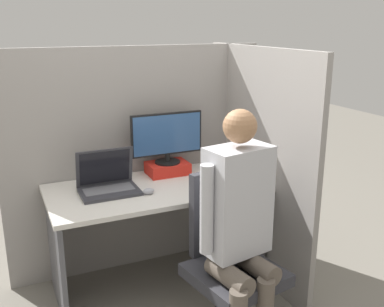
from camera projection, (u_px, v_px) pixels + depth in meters
name	position (u px, v px, depth m)	size (l,w,h in m)	color
cubicle_panel_back	(139.00, 160.00, 3.25)	(1.90, 0.05, 1.62)	gray
cubicle_panel_right	(257.00, 164.00, 3.15)	(0.04, 1.33, 1.62)	gray
desk	(157.00, 212.00, 3.00)	(1.40, 0.69, 0.73)	beige
paper_box	(168.00, 168.00, 3.18)	(0.29, 0.20, 0.08)	red
monitor	(167.00, 137.00, 3.12)	(0.52, 0.18, 0.36)	black
laptop	(108.00, 184.00, 2.84)	(0.37, 0.26, 0.27)	#2D2D33
mouse	(148.00, 191.00, 2.81)	(0.08, 0.05, 0.04)	gray
stapler	(239.00, 169.00, 3.22)	(0.04, 0.12, 0.04)	#A31919
carrot_toy	(201.00, 187.00, 2.88)	(0.05, 0.14, 0.05)	orange
office_chair	(230.00, 255.00, 2.55)	(0.55, 0.59, 0.96)	#2D2D33
person	(240.00, 220.00, 2.34)	(0.47, 0.44, 1.35)	brown
coffee_mug	(211.00, 164.00, 3.26)	(0.10, 0.10, 0.08)	white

